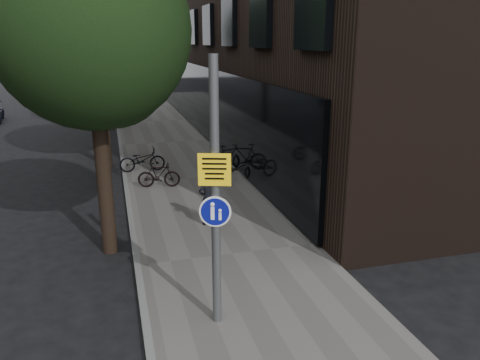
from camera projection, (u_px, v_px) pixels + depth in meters
name	position (u px, v px, depth m)	size (l,w,h in m)	color
ground	(266.00, 341.00, 8.23)	(120.00, 120.00, 0.00)	black
sidewalk	(187.00, 180.00, 17.51)	(4.50, 60.00, 0.12)	#63605B
curb_edge	(126.00, 184.00, 16.93)	(0.15, 60.00, 0.13)	slate
street_tree_near	(95.00, 39.00, 10.40)	(4.40, 4.40, 7.50)	black
street_tree_mid	(100.00, 39.00, 18.24)	(5.00, 5.00, 7.80)	black
street_tree_far	(101.00, 39.00, 26.55)	(5.00, 5.00, 7.80)	black
signpost	(215.00, 197.00, 7.95)	(0.53, 0.20, 4.76)	#595B5E
pedestrian	(208.00, 199.00, 12.94)	(0.55, 0.36, 1.50)	black
parked_bike_facade_near	(236.00, 167.00, 17.10)	(0.66, 1.91, 1.00)	black
parked_bike_facade_far	(228.00, 158.00, 18.39)	(0.49, 1.74, 1.04)	black
parked_bike_curb_near	(142.00, 160.00, 18.32)	(0.61, 1.75, 0.92)	black
parked_bike_curb_far	(159.00, 175.00, 16.33)	(0.42, 1.47, 0.88)	black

